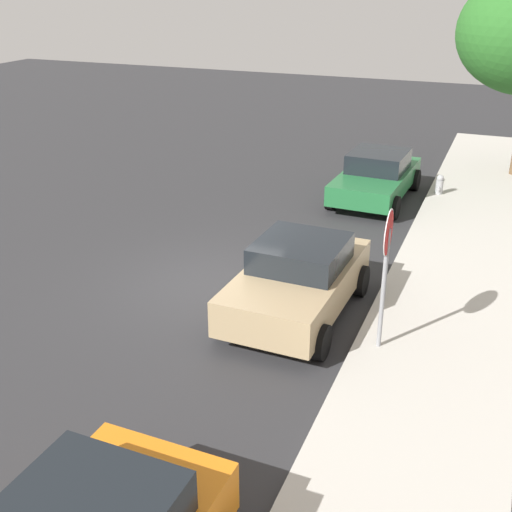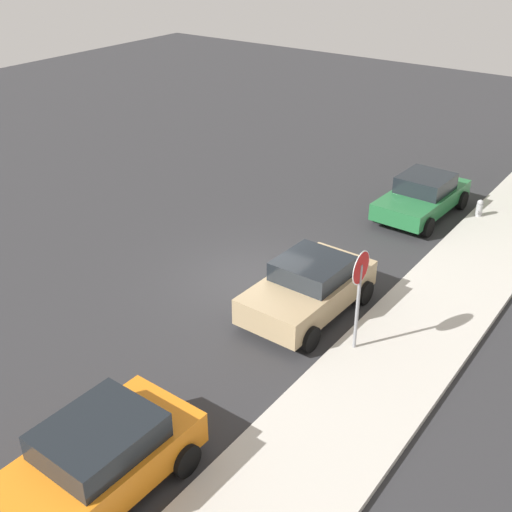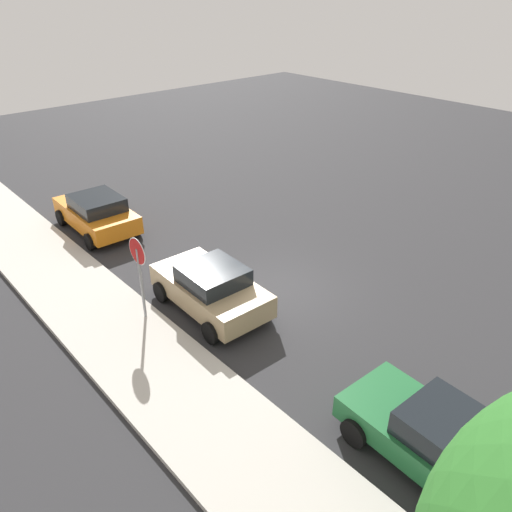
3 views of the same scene
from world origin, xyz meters
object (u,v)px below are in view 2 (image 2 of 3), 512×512
(parked_car_orange, at_px, (93,462))
(parked_car_green, at_px, (423,196))
(stop_sign, at_px, (359,285))
(fire_hydrant, at_px, (479,210))
(parked_car_tan, at_px, (309,287))

(parked_car_orange, bearing_deg, parked_car_green, -179.42)
(stop_sign, xyz_separation_m, fire_hydrant, (-9.04, -0.13, -1.49))
(parked_car_orange, bearing_deg, fire_hydrant, 174.15)
(stop_sign, bearing_deg, parked_car_tan, -114.74)
(parked_car_orange, xyz_separation_m, fire_hydrant, (-15.45, 1.58, -0.40))
(parked_car_orange, relative_size, parked_car_green, 0.99)
(stop_sign, relative_size, parked_car_tan, 0.68)
(parked_car_green, relative_size, fire_hydrant, 5.77)
(stop_sign, bearing_deg, parked_car_orange, -14.91)
(stop_sign, height_order, fire_hydrant, stop_sign)
(stop_sign, height_order, parked_car_tan, stop_sign)
(fire_hydrant, bearing_deg, stop_sign, 0.79)
(stop_sign, bearing_deg, parked_car_green, -167.34)
(parked_car_orange, distance_m, fire_hydrant, 15.54)
(stop_sign, height_order, parked_car_green, stop_sign)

